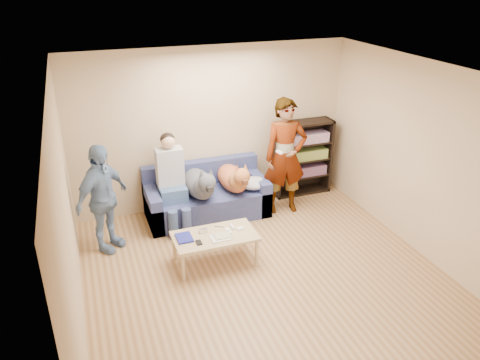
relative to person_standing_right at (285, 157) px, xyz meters
name	(u,v)px	position (x,y,z in m)	size (l,w,h in m)	color
ground	(273,286)	(-0.98, -1.82, -0.93)	(5.00, 5.00, 0.00)	olive
ceiling	(280,79)	(-0.98, -1.82, 1.67)	(5.00, 5.00, 0.00)	white
wall_back	(212,128)	(-0.98, 0.68, 0.37)	(4.50, 4.50, 0.00)	tan
wall_front	(425,345)	(-0.98, -4.32, 0.37)	(4.50, 4.50, 0.00)	tan
wall_left	(68,227)	(-3.23, -1.82, 0.37)	(5.00, 5.00, 0.00)	tan
wall_right	(436,167)	(1.27, -1.82, 0.37)	(5.00, 5.00, 0.00)	tan
blanket	(255,183)	(-0.48, 0.09, -0.42)	(0.47, 0.40, 0.16)	#B1B1B6
person_standing_right	(285,157)	(0.00, 0.00, 0.00)	(0.68, 0.45, 1.87)	gray
person_standing_left	(102,199)	(-2.82, -0.21, -0.16)	(0.91, 0.38, 1.56)	#7694BD
held_controller	(279,152)	(-0.20, -0.20, 0.17)	(0.04, 0.13, 0.03)	white
notebook_blue	(184,238)	(-1.90, -1.01, -0.50)	(0.20, 0.26, 0.03)	navy
papers	(221,238)	(-1.45, -1.16, -0.51)	(0.26, 0.20, 0.01)	silver
magazine	(222,236)	(-1.42, -1.14, -0.49)	(0.22, 0.17, 0.01)	#ADAC8A
camera_silver	(203,231)	(-1.62, -0.94, -0.49)	(0.11, 0.06, 0.05)	silver
controller_a	(232,227)	(-1.22, -0.96, -0.50)	(0.04, 0.13, 0.03)	silver
controller_b	(240,229)	(-1.14, -1.04, -0.50)	(0.09, 0.06, 0.03)	white
headphone_cup_a	(229,232)	(-1.30, -1.08, -0.50)	(0.07, 0.07, 0.02)	silver
headphone_cup_b	(228,230)	(-1.30, -1.00, -0.50)	(0.07, 0.07, 0.02)	white
pen_orange	(217,241)	(-1.52, -1.22, -0.51)	(0.01, 0.01, 0.14)	#CF621D
pen_black	(219,227)	(-1.38, -0.88, -0.51)	(0.01, 0.01, 0.14)	black
wallet	(199,243)	(-1.75, -1.18, -0.51)	(0.07, 0.12, 0.01)	black
sofa	(206,198)	(-1.23, 0.28, -0.65)	(1.90, 0.85, 0.82)	#515B93
person_seated	(172,178)	(-1.79, 0.15, -0.16)	(0.40, 0.73, 1.47)	#436395
dog_gray	(200,184)	(-1.37, 0.08, -0.29)	(0.43, 1.26, 0.62)	#50535B
dog_tan	(234,178)	(-0.81, 0.13, -0.30)	(0.41, 1.16, 0.59)	#C5643C
coffee_table	(215,238)	(-1.50, -1.06, -0.56)	(1.10, 0.60, 0.42)	tan
bookshelf	(302,156)	(0.57, 0.51, -0.26)	(1.00, 0.34, 1.30)	black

